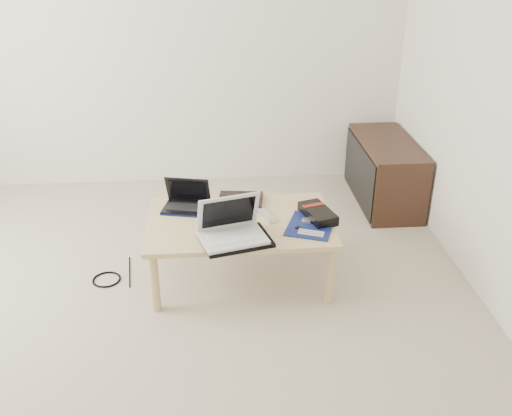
{
  "coord_description": "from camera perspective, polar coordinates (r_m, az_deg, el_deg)",
  "views": [
    {
      "loc": [
        0.45,
        -2.54,
        2.0
      ],
      "look_at": [
        0.69,
        0.46,
        0.48
      ],
      "focal_mm": 40.0,
      "sensor_mm": 36.0,
      "label": 1
    }
  ],
  "objects": [
    {
      "name": "book",
      "position": [
        3.6,
        -1.55,
        0.75
      ],
      "size": [
        0.3,
        0.26,
        0.03
      ],
      "color": "black",
      "rests_on": "coffee_table"
    },
    {
      "name": "media_cabinet",
      "position": [
        4.55,
        12.66,
        3.56
      ],
      "size": [
        0.41,
        0.9,
        0.5
      ],
      "color": "#3B2118",
      "rests_on": "ground"
    },
    {
      "name": "room_shell",
      "position": [
        2.6,
        -15.46,
        18.79
      ],
      "size": [
        4.2,
        4.2,
        2.7
      ],
      "color": "silver",
      "rests_on": "ground"
    },
    {
      "name": "white_laptop",
      "position": [
        3.16,
        -2.46,
        -2.1
      ],
      "size": [
        0.4,
        0.33,
        0.25
      ],
      "color": "silver",
      "rests_on": "neoprene_sleeve"
    },
    {
      "name": "neoprene_sleeve",
      "position": [
        3.18,
        -2.02,
        -3.18
      ],
      "size": [
        0.43,
        0.36,
        0.02
      ],
      "primitive_type": "cube",
      "rotation": [
        0.0,
        0.0,
        0.25
      ],
      "color": "black",
      "rests_on": "coffee_table"
    },
    {
      "name": "netbook",
      "position": [
        3.55,
        -6.96,
        0.59
      ],
      "size": [
        0.31,
        0.26,
        0.19
      ],
      "color": "black",
      "rests_on": "coffee_table"
    },
    {
      "name": "cable_coil",
      "position": [
        3.42,
        -2.58,
        -0.97
      ],
      "size": [
        0.11,
        0.11,
        0.01
      ],
      "primitive_type": "torus",
      "rotation": [
        0.0,
        0.0,
        0.06
      ],
      "color": "black",
      "rests_on": "coffee_table"
    },
    {
      "name": "gpu_box",
      "position": [
        3.43,
        6.2,
        -0.56
      ],
      "size": [
        0.21,
        0.3,
        0.06
      ],
      "color": "black",
      "rests_on": "coffee_table"
    },
    {
      "name": "tablet",
      "position": [
        3.44,
        -2.51,
        -0.77
      ],
      "size": [
        0.28,
        0.23,
        0.01
      ],
      "color": "black",
      "rests_on": "coffee_table"
    },
    {
      "name": "remote",
      "position": [
        3.44,
        0.97,
        -0.63
      ],
      "size": [
        0.12,
        0.22,
        0.02
      ],
      "color": "silver",
      "rests_on": "coffee_table"
    },
    {
      "name": "floor_cable_trail",
      "position": [
        3.73,
        -12.53,
        -6.23
      ],
      "size": [
        0.05,
        0.35,
        0.01
      ],
      "primitive_type": "cylinder",
      "rotation": [
        1.57,
        0.0,
        0.12
      ],
      "color": "black",
      "rests_on": "ground"
    },
    {
      "name": "coffee_table",
      "position": [
        3.42,
        -1.6,
        -1.96
      ],
      "size": [
        1.1,
        0.7,
        0.4
      ],
      "color": "#D2B37E",
      "rests_on": "ground"
    },
    {
      "name": "ground",
      "position": [
        3.26,
        -11.84,
        -11.63
      ],
      "size": [
        4.0,
        4.0,
        0.0
      ],
      "primitive_type": "plane",
      "color": "beige",
      "rests_on": "ground"
    },
    {
      "name": "floor_cable_coil",
      "position": [
        3.68,
        -14.72,
        -6.93
      ],
      "size": [
        0.22,
        0.22,
        0.01
      ],
      "primitive_type": "torus",
      "rotation": [
        0.0,
        0.0,
        -0.32
      ],
      "color": "black",
      "rests_on": "ground"
    },
    {
      "name": "motherboard",
      "position": [
        3.35,
        5.49,
        -1.75
      ],
      "size": [
        0.35,
        0.39,
        0.01
      ],
      "color": "#0C1D4E",
      "rests_on": "coffee_table"
    }
  ]
}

